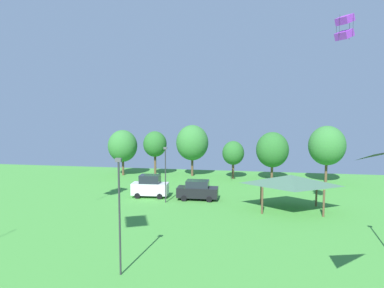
% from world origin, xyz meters
% --- Properties ---
extents(kite_flying_1, '(3.11, 3.15, 0.63)m').
position_xyz_m(kite_flying_1, '(6.58, 18.86, 6.69)').
color(kite_flying_1, black).
extents(kite_flying_6, '(1.51, 1.50, 1.98)m').
position_xyz_m(kite_flying_6, '(8.70, 30.19, 16.26)').
color(kite_flying_6, purple).
extents(parked_car_leftmost, '(4.30, 2.14, 2.63)m').
position_xyz_m(parked_car_leftmost, '(-9.68, 39.98, 1.27)').
color(parked_car_leftmost, silver).
rests_on(parked_car_leftmost, ground).
extents(parked_car_second_from_left, '(4.62, 2.16, 2.21)m').
position_xyz_m(parked_car_second_from_left, '(-4.03, 39.74, 1.10)').
color(parked_car_second_from_left, black).
rests_on(parked_car_second_from_left, ground).
extents(park_pavilion, '(7.39, 4.84, 3.60)m').
position_xyz_m(park_pavilion, '(5.88, 37.33, 3.08)').
color(park_pavilion, brown).
rests_on(park_pavilion, ground).
extents(light_post_0, '(0.36, 0.20, 7.17)m').
position_xyz_m(light_post_0, '(-5.83, 21.08, 3.99)').
color(light_post_0, '#2D2D33').
rests_on(light_post_0, ground).
extents(light_post_2, '(0.36, 0.20, 6.13)m').
position_xyz_m(light_post_2, '(-7.29, 37.91, 3.46)').
color(light_post_2, '#2D2D33').
rests_on(light_post_2, ground).
extents(treeline_tree_0, '(4.55, 4.55, 7.16)m').
position_xyz_m(treeline_tree_0, '(-18.00, 52.84, 4.65)').
color(treeline_tree_0, brown).
rests_on(treeline_tree_0, ground).
extents(treeline_tree_1, '(3.63, 3.63, 6.99)m').
position_xyz_m(treeline_tree_1, '(-12.89, 53.34, 4.96)').
color(treeline_tree_1, brown).
rests_on(treeline_tree_1, ground).
extents(treeline_tree_2, '(5.00, 5.00, 7.96)m').
position_xyz_m(treeline_tree_2, '(-7.15, 54.23, 5.20)').
color(treeline_tree_2, brown).
rests_on(treeline_tree_2, ground).
extents(treeline_tree_3, '(3.23, 3.23, 5.67)m').
position_xyz_m(treeline_tree_3, '(-0.73, 52.93, 3.86)').
color(treeline_tree_3, brown).
rests_on(treeline_tree_3, ground).
extents(treeline_tree_4, '(4.68, 4.68, 7.06)m').
position_xyz_m(treeline_tree_4, '(4.93, 52.80, 4.48)').
color(treeline_tree_4, brown).
rests_on(treeline_tree_4, ground).
extents(treeline_tree_5, '(5.09, 5.09, 8.02)m').
position_xyz_m(treeline_tree_5, '(12.44, 52.73, 5.21)').
color(treeline_tree_5, brown).
rests_on(treeline_tree_5, ground).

